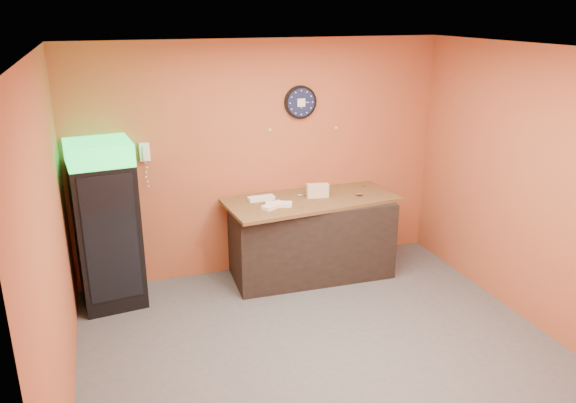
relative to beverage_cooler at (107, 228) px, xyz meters
name	(u,v)px	position (x,y,z in m)	size (l,w,h in m)	color
floor	(323,350)	(1.85, -1.61, -0.89)	(4.50, 4.50, 0.00)	#47474C
back_wall	(262,159)	(1.85, 0.39, 0.51)	(4.50, 0.02, 2.80)	#AE5431
left_wall	(52,247)	(-0.40, -1.61, 0.51)	(0.02, 4.00, 2.80)	#AE5431
right_wall	(533,189)	(4.10, -1.61, 0.51)	(0.02, 4.00, 2.80)	#AE5431
ceiling	(330,50)	(1.85, -1.61, 1.91)	(4.50, 4.00, 0.02)	white
beverage_cooler	(107,228)	(0.00, 0.00, 0.00)	(0.70, 0.71, 1.83)	black
prep_counter	(311,238)	(2.33, -0.03, -0.42)	(1.89, 0.84, 0.94)	black
wall_clock	(300,102)	(2.33, 0.36, 1.17)	(0.39, 0.06, 0.39)	black
wall_phone	(145,152)	(0.49, 0.34, 0.72)	(0.11, 0.10, 0.20)	white
butcher_paper	(311,200)	(2.33, -0.03, 0.07)	(2.02, 0.87, 0.04)	brown
sub_roll_stack	(318,191)	(2.41, -0.02, 0.17)	(0.27, 0.13, 0.16)	beige
wrapped_sandwich_left	(273,206)	(1.81, -0.19, 0.11)	(0.30, 0.12, 0.04)	white
wrapped_sandwich_mid	(279,204)	(1.88, -0.16, 0.11)	(0.30, 0.12, 0.04)	white
wrapped_sandwich_right	(261,198)	(1.75, 0.10, 0.11)	(0.31, 0.12, 0.04)	white
kitchen_tool	(311,192)	(2.37, 0.09, 0.12)	(0.07, 0.07, 0.07)	silver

